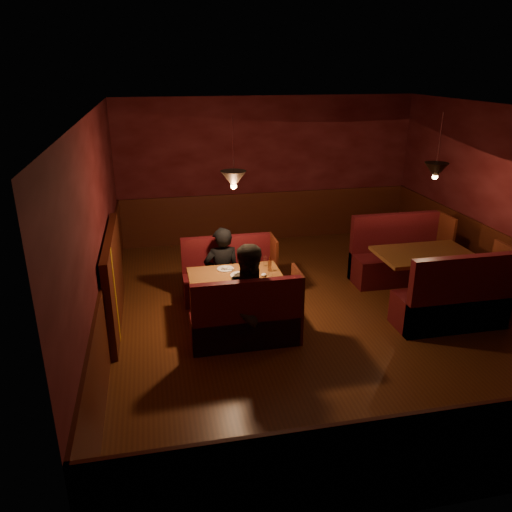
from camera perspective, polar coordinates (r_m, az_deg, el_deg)
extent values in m
cube|color=#4D2611|center=(7.50, 7.34, -6.60)|extent=(6.00, 7.00, 0.01)
cube|color=black|center=(6.68, 8.53, 16.11)|extent=(6.00, 7.00, 0.01)
cube|color=black|center=(10.22, 1.33, 9.75)|extent=(6.00, 0.01, 2.90)
cube|color=black|center=(4.10, 24.47, -10.39)|extent=(6.00, 0.01, 2.90)
cube|color=black|center=(6.61, -17.54, 2.38)|extent=(0.01, 7.00, 2.90)
cube|color=#3F160D|center=(10.42, 1.32, 4.59)|extent=(6.00, 0.04, 1.00)
cube|color=#3F160D|center=(4.65, 22.43, -20.33)|extent=(6.00, 0.04, 1.00)
cube|color=#3F160D|center=(6.95, -16.48, -5.04)|extent=(0.04, 7.00, 1.00)
cube|color=#3F160D|center=(8.69, 26.44, -1.13)|extent=(0.04, 7.00, 1.00)
cube|color=#3F160D|center=(7.25, -15.94, -2.57)|extent=(0.10, 2.20, 1.30)
cube|color=#BD8D19|center=(6.74, -15.75, -4.38)|extent=(0.01, 0.12, 1.30)
cylinder|color=#333333|center=(6.53, -2.64, 12.18)|extent=(0.01, 0.01, 0.80)
cone|color=black|center=(6.60, -2.58, 8.75)|extent=(0.34, 0.34, 0.22)
sphere|color=#FFBF72|center=(6.62, -2.57, 7.99)|extent=(0.08, 0.08, 0.08)
cylinder|color=#333333|center=(7.54, 20.24, 12.14)|extent=(0.01, 0.01, 0.80)
cone|color=black|center=(7.60, 19.86, 9.18)|extent=(0.34, 0.34, 0.22)
sphere|color=#FFBF72|center=(7.62, 19.78, 8.52)|extent=(0.08, 0.08, 0.08)
cube|color=brown|center=(7.03, -2.40, -2.28)|extent=(1.30, 0.79, 0.05)
cylinder|color=#3F160D|center=(7.17, -2.35, -4.84)|extent=(0.13, 0.13, 0.65)
cylinder|color=#3F160D|center=(7.31, -2.32, -7.00)|extent=(0.52, 0.52, 0.04)
cylinder|color=silver|center=(6.95, -1.88, -2.26)|extent=(0.26, 0.26, 0.02)
cube|color=black|center=(6.92, -1.88, -2.14)|extent=(0.08, 0.07, 0.03)
ellipsoid|color=silver|center=(6.91, -2.28, -2.11)|extent=(0.07, 0.07, 0.05)
cube|color=tan|center=(6.88, -1.40, -2.28)|extent=(0.08, 0.07, 0.03)
cylinder|color=silver|center=(6.82, -1.86, -2.61)|extent=(0.05, 0.12, 0.01)
cylinder|color=silver|center=(7.19, -3.53, -1.47)|extent=(0.24, 0.24, 0.01)
ellipsoid|color=beige|center=(7.16, -3.60, -1.31)|extent=(0.09, 0.09, 0.05)
cube|color=silver|center=(7.14, -3.23, -1.56)|extent=(0.19, 0.04, 0.00)
cylinder|color=white|center=(7.09, -0.19, -1.48)|extent=(0.05, 0.05, 0.08)
cylinder|color=white|center=(7.28, 1.10, -0.61)|extent=(0.07, 0.07, 0.14)
cylinder|color=white|center=(6.93, 1.65, -1.78)|extent=(0.07, 0.07, 0.14)
cylinder|color=#47230F|center=(7.10, 1.57, -1.17)|extent=(0.06, 0.06, 0.15)
cylinder|color=#47230F|center=(7.06, 1.58, -0.36)|extent=(0.02, 0.02, 0.07)
ellipsoid|color=white|center=(6.95, 0.90, -2.16)|extent=(0.11, 0.10, 0.04)
cube|color=#3F0A09|center=(7.82, -3.17, -3.49)|extent=(1.40, 0.51, 0.42)
cube|color=#3F0A09|center=(7.90, -3.43, -1.05)|extent=(1.40, 0.11, 0.98)
cube|color=#3F160D|center=(7.84, 1.97, -1.19)|extent=(0.04, 0.51, 0.98)
cube|color=#3F0A09|center=(6.64, -1.36, -8.24)|extent=(1.40, 0.51, 0.42)
cube|color=#3F0A09|center=(6.33, -1.04, -6.90)|extent=(1.40, 0.11, 0.98)
cube|color=#3F160D|center=(6.66, 4.72, -5.50)|extent=(0.04, 0.51, 0.98)
cube|color=brown|center=(7.94, 18.74, 0.19)|extent=(1.43, 0.91, 0.05)
cylinder|color=#3F160D|center=(8.08, 18.41, -2.48)|extent=(0.15, 0.15, 0.75)
cylinder|color=#3F160D|center=(8.23, 18.13, -4.74)|extent=(0.60, 0.60, 0.04)
cube|color=#3F0A09|center=(8.76, 15.85, -1.31)|extent=(1.53, 0.59, 0.48)
cube|color=#3F0A09|center=(8.84, 15.39, 1.17)|extent=(1.53, 0.13, 1.13)
cube|color=#3F160D|center=(9.03, 20.51, 1.00)|extent=(0.04, 0.59, 1.13)
cube|color=#3F0A09|center=(7.54, 21.16, -5.69)|extent=(1.53, 0.59, 0.48)
cube|color=#3F0A09|center=(7.24, 22.44, -4.19)|extent=(1.53, 0.13, 1.13)
cube|color=#3F160D|center=(7.86, 26.33, -2.84)|extent=(0.04, 0.59, 1.13)
imported|color=black|center=(7.53, -3.93, 0.17)|extent=(0.59, 0.41, 1.55)
imported|color=black|center=(6.34, -0.38, -3.10)|extent=(0.96, 0.83, 1.72)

